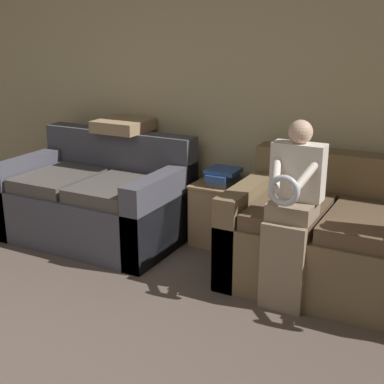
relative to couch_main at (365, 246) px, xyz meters
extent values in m
cube|color=#C6B789|center=(-1.46, 0.53, 0.95)|extent=(7.04, 0.06, 2.55)
cube|color=brown|center=(0.00, -0.03, -0.09)|extent=(1.83, 0.97, 0.47)
cube|color=brown|center=(0.00, 0.35, 0.35)|extent=(1.83, 0.20, 0.40)
cube|color=brown|center=(-0.83, -0.03, 0.01)|extent=(0.16, 0.97, 0.67)
cube|color=brown|center=(-0.50, -0.13, 0.20)|extent=(0.47, 0.73, 0.11)
cube|color=brown|center=(0.00, -0.13, 0.20)|extent=(0.47, 0.73, 0.11)
cube|color=#4C4C56|center=(-2.21, -0.11, -0.10)|extent=(1.48, 0.94, 0.45)
cube|color=#4C4C56|center=(-2.21, 0.26, 0.33)|extent=(1.48, 0.20, 0.43)
cube|color=#4C4C56|center=(-2.86, -0.11, 0.00)|extent=(0.16, 0.94, 0.66)
cube|color=#4C4C56|center=(-1.55, -0.11, 0.00)|extent=(0.16, 0.94, 0.66)
cube|color=#514C47|center=(-2.49, -0.21, 0.18)|extent=(0.54, 0.70, 0.11)
cube|color=#514C47|center=(-1.92, -0.21, 0.18)|extent=(0.54, 0.70, 0.11)
cube|color=gray|center=(-0.41, -0.52, -0.04)|extent=(0.28, 0.10, 0.58)
cube|color=gray|center=(-0.41, -0.38, 0.31)|extent=(0.28, 0.28, 0.11)
cube|color=silver|center=(-0.41, -0.31, 0.55)|extent=(0.33, 0.14, 0.36)
sphere|color=#DBB293|center=(-0.41, -0.31, 0.80)|extent=(0.15, 0.15, 0.15)
torus|color=silver|center=(-0.41, -0.58, 0.49)|extent=(0.20, 0.04, 0.20)
cylinder|color=silver|center=(-0.51, -0.45, 0.57)|extent=(0.14, 0.31, 0.21)
cylinder|color=silver|center=(-0.31, -0.45, 0.57)|extent=(0.14, 0.31, 0.21)
cube|color=#9E7A51|center=(-1.21, 0.28, -0.07)|extent=(0.43, 0.38, 0.52)
cube|color=tan|center=(-1.21, 0.28, 0.19)|extent=(0.45, 0.40, 0.02)
cube|color=#4C4C56|center=(-1.20, 0.29, 0.22)|extent=(0.18, 0.30, 0.04)
cube|color=#33569E|center=(-1.20, 0.28, 0.26)|extent=(0.18, 0.30, 0.05)
cube|color=#33569E|center=(-1.19, 0.28, 0.31)|extent=(0.25, 0.24, 0.03)
cube|color=#A38460|center=(-2.15, 0.26, 0.60)|extent=(0.42, 0.42, 0.10)
camera|label=1|loc=(0.52, -3.52, 1.45)|focal=50.00mm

